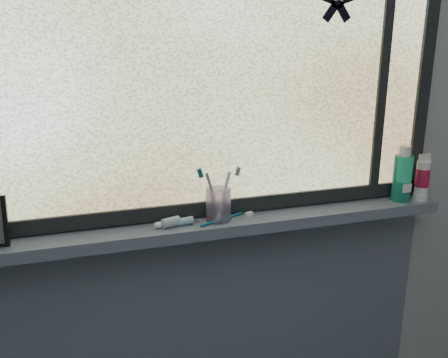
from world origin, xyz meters
TOP-DOWN VIEW (x-y plane):
  - wall_back at (0.00, 1.30)m, footprint 3.00×0.01m
  - windowsill at (0.00, 1.23)m, footprint 1.62×0.14m
  - sill_apron at (0.00, 1.29)m, footprint 1.62×0.02m
  - window_pane at (0.00, 1.28)m, footprint 1.50×0.01m
  - frame_bottom at (0.00, 1.28)m, footprint 1.60×0.03m
  - frame_right at (0.78, 1.28)m, footprint 0.05×0.03m
  - frame_mullion at (0.60, 1.28)m, footprint 0.03×0.03m
  - starfish_sticker at (0.40, 1.27)m, footprint 0.15×0.02m
  - toothpaste_tube at (-0.17, 1.22)m, footprint 0.19×0.08m
  - toothbrush_cup at (-0.02, 1.23)m, footprint 0.11×0.11m
  - toothbrush_lying at (-0.01, 1.22)m, footprint 0.21×0.11m
  - mouthwash_bottle at (0.69, 1.22)m, footprint 0.08×0.08m
  - cream_tube at (0.77, 1.21)m, footprint 0.07×0.07m

SIDE VIEW (x-z plane):
  - sill_apron at x=0.00m, z-range 0.00..0.98m
  - windowsill at x=0.00m, z-range 0.98..1.02m
  - toothbrush_lying at x=-0.01m, z-range 1.02..1.03m
  - toothpaste_tube at x=-0.17m, z-range 1.02..1.05m
  - frame_bottom at x=0.00m, z-range 1.02..1.07m
  - toothbrush_cup at x=-0.02m, z-range 1.02..1.13m
  - cream_tube at x=0.77m, z-range 1.05..1.18m
  - mouthwash_bottle at x=0.69m, z-range 1.04..1.21m
  - wall_back at x=0.00m, z-range 0.00..2.50m
  - frame_right at x=0.78m, z-range 0.98..2.08m
  - window_pane at x=0.00m, z-range 1.03..2.03m
  - frame_mullion at x=0.60m, z-range 1.03..2.03m
  - starfish_sticker at x=0.40m, z-range 1.65..1.79m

